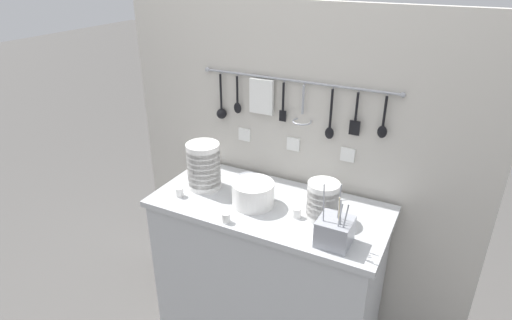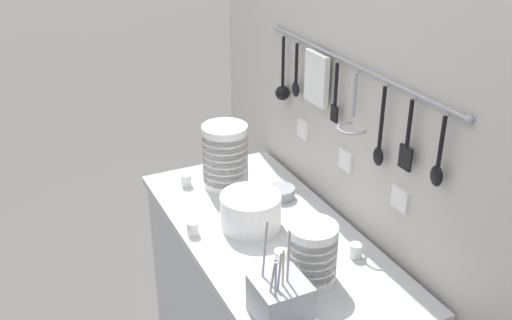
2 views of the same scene
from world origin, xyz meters
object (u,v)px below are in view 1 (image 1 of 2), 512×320
Objects in this scene: bowl_stack_nested_right at (323,201)px; bowl_stack_tall_left at (204,166)px; cup_edge_far at (297,213)px; steel_mixing_bowl at (248,179)px; plate_stack at (253,194)px; cup_front_right at (226,218)px; cutlery_caddy at (335,231)px; cup_edge_near at (327,194)px; cup_back_right at (180,192)px.

bowl_stack_tall_left is at bearing 179.63° from bowl_stack_nested_right.
steel_mixing_bowl is at bearing 151.90° from cup_edge_far.
cup_front_right is at bearing -100.91° from plate_stack.
steel_mixing_bowl is at bearing 151.95° from cutlery_caddy.
cup_edge_near and cup_back_right have the same top height.
bowl_stack_nested_right is 0.13m from cup_edge_far.
cutlery_caddy is 5.96× the size of cup_edge_near.
bowl_stack_tall_left reaches higher than cup_front_right.
bowl_stack_nested_right is 0.19m from cup_edge_near.
bowl_stack_nested_right is at bearing -0.37° from bowl_stack_tall_left.
cup_back_right is at bearing -168.81° from bowl_stack_nested_right.
plate_stack is 0.23m from steel_mixing_bowl.
steel_mixing_bowl is at bearing -175.29° from cup_edge_near.
plate_stack reaches higher than cup_back_right.
cutlery_caddy is 5.96× the size of cup_edge_far.
bowl_stack_nested_right reaches higher than plate_stack.
steel_mixing_bowl is 0.65m from cutlery_caddy.
cutlery_caddy is 0.81m from cup_back_right.
cup_back_right is at bearing -112.53° from bowl_stack_tall_left.
cup_edge_near is (0.61, 0.17, -0.10)m from bowl_stack_tall_left.
bowl_stack_nested_right is 0.34m from plate_stack.
cup_front_right is 0.34m from cup_back_right.
bowl_stack_nested_right is 3.95× the size of cup_back_right.
cup_front_right is at bearing -16.00° from cup_back_right.
cup_front_right is at bearing -171.75° from cutlery_caddy.
bowl_stack_tall_left is 0.64m from cup_edge_near.
plate_stack is 0.20m from cup_front_right.
steel_mixing_bowl is 2.21× the size of cup_edge_near.
bowl_stack_nested_right reaches higher than cup_back_right.
plate_stack is 0.74× the size of cutlery_caddy.
plate_stack is (-0.34, -0.04, -0.03)m from bowl_stack_nested_right.
cup_edge_near is at bearing 100.42° from bowl_stack_nested_right.
cup_front_right is (0.09, -0.38, 0.00)m from steel_mixing_bowl.
plate_stack is at bearing 15.30° from cup_back_right.
cutlery_caddy is (0.11, -0.16, -0.03)m from bowl_stack_nested_right.
cutlery_caddy reaches higher than steel_mixing_bowl.
cup_back_right is at bearing -164.70° from plate_stack.
cup_front_right and cup_back_right have the same top height.
cup_front_right is at bearing -129.58° from cup_edge_near.
cutlery_caddy is at bearing -28.05° from steel_mixing_bowl.
plate_stack is at bearing 177.84° from cup_edge_far.
steel_mixing_bowl is at bearing 50.09° from cup_back_right.
cutlery_caddy is 0.37m from cup_edge_near.
cup_front_right is 1.00× the size of cup_edge_near.
bowl_stack_nested_right is 3.95× the size of cup_edge_far.
steel_mixing_bowl is 0.37× the size of cutlery_caddy.
bowl_stack_nested_right is at bearing 6.60° from plate_stack.
bowl_stack_tall_left is 5.29× the size of cup_edge_far.
plate_stack reaches higher than cup_front_right.
cup_edge_far and cup_front_right have the same top height.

